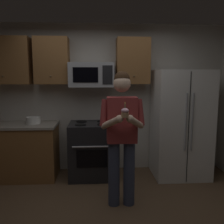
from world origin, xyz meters
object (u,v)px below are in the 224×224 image
object	(u,v)px
person	(122,132)
refrigerator	(181,124)
bowl_large_white	(33,120)
cupcake	(125,113)
microwave	(91,75)
oven_range	(92,150)

from	to	relation	value
person	refrigerator	bearing A→B (deg)	40.60
bowl_large_white	cupcake	world-z (taller)	cupcake
microwave	person	xyz separation A→B (m)	(0.40, -1.10, -0.72)
oven_range	microwave	bearing A→B (deg)	89.98
bowl_large_white	refrigerator	bearing A→B (deg)	-2.03
bowl_large_white	cupcake	bearing A→B (deg)	-44.73
person	bowl_large_white	bearing A→B (deg)	143.10
oven_range	cupcake	size ratio (longest dim) A/B	5.36
oven_range	cupcake	xyz separation A→B (m)	(0.40, -1.31, 0.83)
bowl_large_white	cupcake	distance (m)	1.96
bowl_large_white	person	xyz separation A→B (m)	(1.37, -1.03, 0.02)
person	cupcake	xyz separation A→B (m)	(-0.00, -0.33, 0.30)
microwave	refrigerator	xyz separation A→B (m)	(1.50, -0.16, -0.82)
person	cupcake	world-z (taller)	person
microwave	refrigerator	distance (m)	1.72
oven_range	refrigerator	size ratio (longest dim) A/B	0.52
microwave	cupcake	distance (m)	1.55
person	cupcake	distance (m)	0.44
cupcake	person	bearing A→B (deg)	90.00
oven_range	refrigerator	distance (m)	1.56
refrigerator	cupcake	xyz separation A→B (m)	(-1.10, -1.27, 0.39)
person	cupcake	size ratio (longest dim) A/B	10.13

